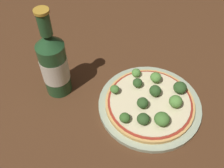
% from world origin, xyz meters
% --- Properties ---
extents(ground_plane, '(3.00, 3.00, 0.00)m').
position_xyz_m(ground_plane, '(0.00, 0.00, 0.00)').
color(ground_plane, '#4C2D19').
extents(plate, '(0.25, 0.25, 0.01)m').
position_xyz_m(plate, '(0.01, -0.03, 0.01)').
color(plate, '#A3B293').
rests_on(plate, ground_plane).
extents(pizza, '(0.22, 0.22, 0.01)m').
position_xyz_m(pizza, '(0.01, -0.03, 0.02)').
color(pizza, tan).
rests_on(pizza, plate).
extents(broccoli_floret_0, '(0.02, 0.02, 0.02)m').
position_xyz_m(broccoli_floret_0, '(-0.04, 0.05, 0.04)').
color(broccoli_floret_0, '#7A9E5B').
rests_on(broccoli_floret_0, pizza).
extents(broccoli_floret_1, '(0.02, 0.02, 0.03)m').
position_xyz_m(broccoli_floret_1, '(0.02, 0.03, 0.04)').
color(broccoli_floret_1, '#7A9E5B').
rests_on(broccoli_floret_1, pizza).
extents(broccoli_floret_2, '(0.03, 0.03, 0.03)m').
position_xyz_m(broccoli_floret_2, '(-0.05, -0.06, 0.04)').
color(broccoli_floret_2, '#7A9E5B').
rests_on(broccoli_floret_2, pizza).
extents(broccoli_floret_3, '(0.03, 0.03, 0.03)m').
position_xyz_m(broccoli_floret_3, '(0.06, 0.01, 0.04)').
color(broccoli_floret_3, '#7A9E5B').
rests_on(broccoli_floret_3, pizza).
extents(broccoli_floret_4, '(0.02, 0.02, 0.02)m').
position_xyz_m(broccoli_floret_4, '(-0.08, -0.03, 0.04)').
color(broccoli_floret_4, '#7A9E5B').
rests_on(broccoli_floret_4, pizza).
extents(broccoli_floret_5, '(0.03, 0.03, 0.03)m').
position_xyz_m(broccoli_floret_5, '(0.04, -0.07, 0.04)').
color(broccoli_floret_5, '#7A9E5B').
rests_on(broccoli_floret_5, pizza).
extents(broccoli_floret_6, '(0.04, 0.04, 0.03)m').
position_xyz_m(broccoli_floret_6, '(-0.02, -0.09, 0.04)').
color(broccoli_floret_6, '#7A9E5B').
rests_on(broccoli_floret_6, pizza).
extents(broccoli_floret_7, '(0.03, 0.03, 0.03)m').
position_xyz_m(broccoli_floret_7, '(-0.02, -0.03, 0.04)').
color(broccoli_floret_7, '#7A9E5B').
rests_on(broccoli_floret_7, pizza).
extents(broccoli_floret_8, '(0.03, 0.03, 0.03)m').
position_xyz_m(broccoli_floret_8, '(0.03, -0.02, 0.04)').
color(broccoli_floret_8, '#7A9E5B').
rests_on(broccoli_floret_8, pizza).
extents(broccoli_floret_9, '(0.03, 0.03, 0.03)m').
position_xyz_m(broccoli_floret_9, '(0.08, -0.05, 0.04)').
color(broccoli_floret_9, '#7A9E5B').
rests_on(broccoli_floret_9, pizza).
extents(broccoli_floret_10, '(0.02, 0.02, 0.02)m').
position_xyz_m(broccoli_floret_10, '(0.04, 0.05, 0.04)').
color(broccoli_floret_10, '#7A9E5B').
rests_on(broccoli_floret_10, pizza).
extents(beer_bottle, '(0.07, 0.07, 0.24)m').
position_xyz_m(beer_bottle, '(-0.12, 0.17, 0.09)').
color(beer_bottle, '#234C28').
rests_on(beer_bottle, ground_plane).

